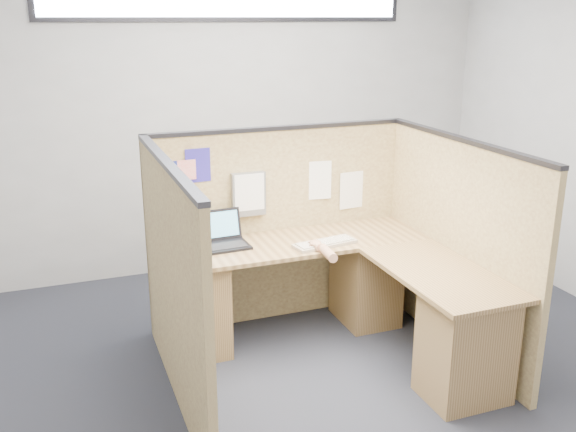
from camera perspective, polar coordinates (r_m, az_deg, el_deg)
name	(u,v)px	position (r m, az deg, el deg)	size (l,w,h in m)	color
floor	(331,375)	(4.45, 3.81, -13.94)	(5.00, 5.00, 0.00)	black
wall_back	(233,119)	(5.99, -4.94, 8.56)	(5.00, 5.00, 0.00)	#A2A4A7
cubicle_partitions	(307,248)	(4.47, 1.74, -2.82)	(2.06, 1.83, 1.53)	brown
l_desk	(339,301)	(4.56, 4.54, -7.53)	(1.95, 1.75, 0.73)	brown
laptop	(223,237)	(4.64, -5.77, -1.86)	(0.34, 0.32, 0.24)	black
keyboard	(325,243)	(4.62, 3.30, -2.43)	(0.49, 0.23, 0.03)	gray
mouse	(316,246)	(4.54, 2.47, -2.70)	(0.10, 0.06, 0.04)	#B5B6BA
hand_forearm	(324,250)	(4.44, 3.21, -3.03)	(0.10, 0.35, 0.07)	tan
blue_poster	(198,165)	(4.63, -8.01, 4.48)	(0.18, 0.00, 0.25)	#271F91
american_flag	(177,173)	(4.60, -9.86, 3.80)	(0.23, 0.01, 0.39)	olive
file_holder	(249,194)	(4.76, -3.52, 1.96)	(0.26, 0.05, 0.33)	slate
paper_left	(317,180)	(4.96, 2.55, 3.17)	(0.24, 0.00, 0.30)	white
paper_right	(353,190)	(5.11, 5.78, 2.31)	(0.23, 0.00, 0.30)	white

